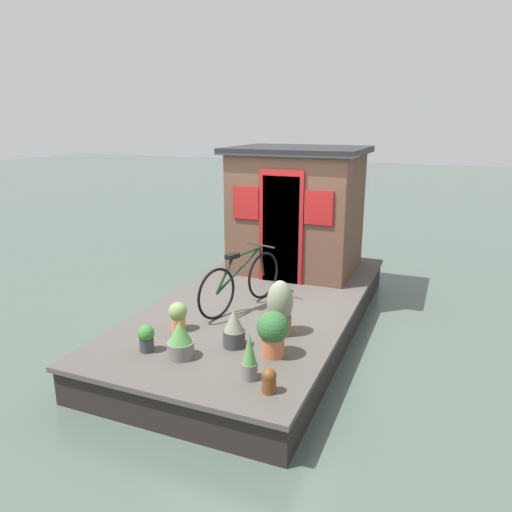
% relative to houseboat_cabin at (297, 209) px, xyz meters
% --- Properties ---
extents(ground_plane, '(60.00, 60.00, 0.00)m').
position_rel_houseboat_cabin_xyz_m(ground_plane, '(-1.65, 0.00, -1.53)').
color(ground_plane, '#47564C').
extents(houseboat_deck, '(5.51, 2.71, 0.48)m').
position_rel_houseboat_cabin_xyz_m(houseboat_deck, '(-1.65, 0.00, -1.29)').
color(houseboat_deck, '#4C4742').
rests_on(houseboat_deck, ground_plane).
extents(houseboat_cabin, '(1.83, 2.19, 2.09)m').
position_rel_houseboat_cabin_xyz_m(houseboat_cabin, '(0.00, 0.00, 0.00)').
color(houseboat_cabin, brown).
rests_on(houseboat_cabin, houseboat_deck).
extents(bicycle, '(1.62, 0.62, 0.83)m').
position_rel_houseboat_cabin_xyz_m(bicycle, '(-2.07, 0.13, -0.67)').
color(bicycle, black).
rests_on(bicycle, houseboat_deck).
extents(potted_plant_geranium, '(0.16, 0.16, 0.50)m').
position_rel_houseboat_cabin_xyz_m(potted_plant_geranium, '(-3.79, -0.73, -0.82)').
color(potted_plant_geranium, slate).
rests_on(potted_plant_geranium, houseboat_deck).
extents(potted_plant_rosemary, '(0.26, 0.26, 0.46)m').
position_rel_houseboat_cabin_xyz_m(potted_plant_rosemary, '(-3.19, -0.28, -0.84)').
color(potted_plant_rosemary, '#38383D').
rests_on(potted_plant_rosemary, houseboat_deck).
extents(potted_plant_lavender, '(0.32, 0.32, 0.68)m').
position_rel_houseboat_cabin_xyz_m(potted_plant_lavender, '(-2.67, -0.65, -0.72)').
color(potted_plant_lavender, '#935138').
rests_on(potted_plant_lavender, houseboat_deck).
extents(potted_plant_ivy, '(0.23, 0.23, 0.36)m').
position_rel_houseboat_cabin_xyz_m(potted_plant_ivy, '(-3.05, 0.55, -0.86)').
color(potted_plant_ivy, '#C6754C').
rests_on(potted_plant_ivy, houseboat_deck).
extents(potted_plant_succulent, '(0.19, 0.19, 0.31)m').
position_rel_houseboat_cabin_xyz_m(potted_plant_succulent, '(-3.68, 0.58, -0.89)').
color(potted_plant_succulent, '#38383D').
rests_on(potted_plant_succulent, houseboat_deck).
extents(potted_plant_thyme, '(0.29, 0.29, 0.43)m').
position_rel_houseboat_cabin_xyz_m(potted_plant_thyme, '(-3.66, 0.15, -0.85)').
color(potted_plant_thyme, slate).
rests_on(potted_plant_thyme, houseboat_deck).
extents(potted_plant_mint, '(0.35, 0.35, 0.52)m').
position_rel_houseboat_cabin_xyz_m(potted_plant_mint, '(-3.24, -0.77, -0.77)').
color(potted_plant_mint, '#B2603D').
rests_on(potted_plant_mint, houseboat_deck).
extents(mooring_bollard, '(0.14, 0.14, 0.25)m').
position_rel_houseboat_cabin_xyz_m(mooring_bollard, '(-3.95, -1.00, -0.92)').
color(mooring_bollard, brown).
rests_on(mooring_bollard, houseboat_deck).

